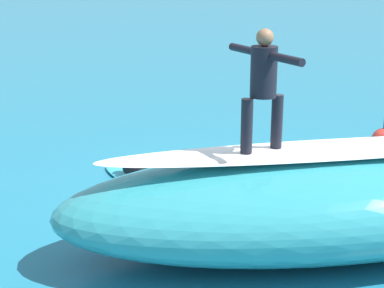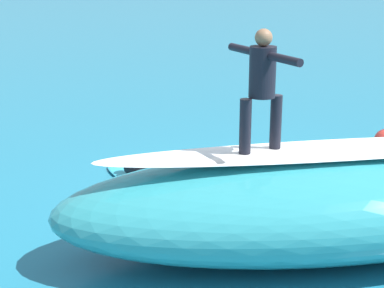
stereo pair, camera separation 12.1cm
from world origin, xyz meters
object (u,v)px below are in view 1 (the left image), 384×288
object	(u,v)px
surfer_paddling	(145,175)
surfboard_riding	(261,153)
surfboard_paddling	(141,182)
buoy_marker	(383,140)
surfer_riding	(263,81)

from	to	relation	value
surfer_paddling	surfboard_riding	bearing A→B (deg)	177.18
surfboard_paddling	buoy_marker	world-z (taller)	buoy_marker
surfboard_riding	surfer_paddling	distance (m)	3.40
surfboard_riding	surfer_riding	bearing A→B (deg)	-130.88
surfboard_riding	buoy_marker	bearing A→B (deg)	-152.93
surfer_riding	buoy_marker	world-z (taller)	surfer_riding
surfboard_riding	buoy_marker	xyz separation A→B (m)	(-4.83, -2.91, -1.22)
surfboard_riding	surfer_riding	distance (m)	0.98
buoy_marker	surfboard_riding	bearing A→B (deg)	31.08
surfer_riding	surfer_paddling	size ratio (longest dim) A/B	0.94
surfer_riding	surfer_paddling	xyz separation A→B (m)	(0.48, -3.13, -2.24)
surfer_riding	buoy_marker	distance (m)	6.05
surfer_paddling	buoy_marker	world-z (taller)	buoy_marker
surfboard_riding	surfboard_paddling	bearing A→B (deg)	-85.10
surfer_paddling	buoy_marker	bearing A→B (deg)	-103.95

